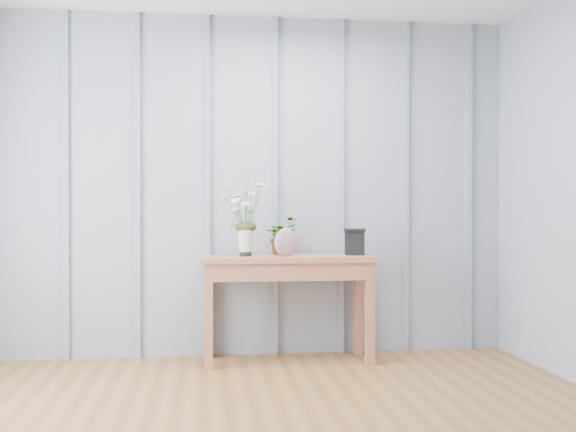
{
  "coord_description": "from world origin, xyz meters",
  "views": [
    {
      "loc": [
        -0.27,
        -2.72,
        1.08
      ],
      "look_at": [
        0.31,
        1.94,
        1.03
      ],
      "focal_mm": 42.0,
      "sensor_mm": 36.0,
      "label": 1
    }
  ],
  "objects": [
    {
      "name": "room_shell",
      "position": [
        0.0,
        0.92,
        1.99
      ],
      "size": [
        4.0,
        4.5,
        2.5
      ],
      "color": "#8E99AE",
      "rests_on": "ground"
    },
    {
      "name": "sideboard",
      "position": [
        0.31,
        1.99,
        0.64
      ],
      "size": [
        1.2,
        0.45,
        0.75
      ],
      "color": "#A06144",
      "rests_on": "ground"
    },
    {
      "name": "daisy_vase",
      "position": [
        0.02,
        1.97,
        1.08
      ],
      "size": [
        0.37,
        0.28,
        0.53
      ],
      "color": "black",
      "rests_on": "sideboard"
    },
    {
      "name": "spider_plant",
      "position": [
        0.28,
        2.14,
        0.88
      ],
      "size": [
        0.32,
        0.32,
        0.27
      ],
      "primitive_type": "imported",
      "rotation": [
        0.0,
        0.0,
        0.78
      ],
      "color": "#213A13",
      "rests_on": "sideboard"
    },
    {
      "name": "felt_disc_vessel",
      "position": [
        0.29,
        1.92,
        0.85
      ],
      "size": [
        0.19,
        0.16,
        0.2
      ],
      "primitive_type": "ellipsoid",
      "rotation": [
        0.0,
        0.0,
        0.6
      ],
      "color": "#864B69",
      "rests_on": "sideboard"
    },
    {
      "name": "carved_box",
      "position": [
        0.8,
        1.99,
        0.85
      ],
      "size": [
        0.18,
        0.15,
        0.19
      ],
      "color": "black",
      "rests_on": "sideboard"
    }
  ]
}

